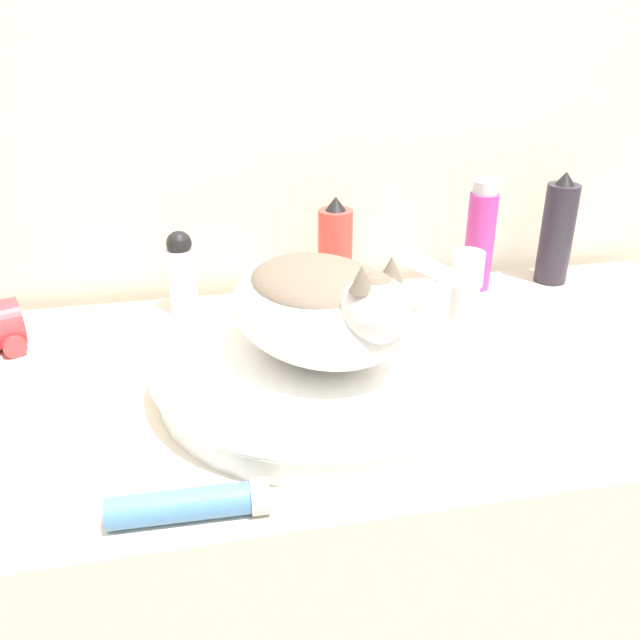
% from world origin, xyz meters
% --- Properties ---
extents(wall_back, '(8.00, 0.05, 2.40)m').
position_xyz_m(wall_back, '(0.00, 0.63, 1.20)').
color(wall_back, beige).
rests_on(wall_back, ground_plane).
extents(vanity_counter, '(1.23, 0.58, 0.81)m').
position_xyz_m(vanity_counter, '(0.00, 0.29, 0.41)').
color(vanity_counter, beige).
rests_on(vanity_counter, ground_plane).
extents(sink_basin, '(0.43, 0.43, 0.05)m').
position_xyz_m(sink_basin, '(-0.06, 0.26, 0.84)').
color(sink_basin, white).
rests_on(sink_basin, vanity_counter).
extents(cat, '(0.29, 0.33, 0.15)m').
position_xyz_m(cat, '(-0.06, 0.25, 0.93)').
color(cat, silver).
rests_on(cat, sink_basin).
extents(faucet, '(0.14, 0.09, 0.16)m').
position_xyz_m(faucet, '(0.17, 0.36, 0.89)').
color(faucet, silver).
rests_on(faucet, vanity_counter).
extents(spray_bottle_trigger, '(0.06, 0.06, 0.18)m').
position_xyz_m(spray_bottle_trigger, '(0.02, 0.52, 0.89)').
color(spray_bottle_trigger, '#DB3D33').
rests_on(spray_bottle_trigger, vanity_counter).
extents(deodorant_stick, '(0.04, 0.04, 0.14)m').
position_xyz_m(deodorant_stick, '(-0.23, 0.52, 0.88)').
color(deodorant_stick, silver).
rests_on(deodorant_stick, vanity_counter).
extents(shampoo_bottle_tall, '(0.05, 0.05, 0.19)m').
position_xyz_m(shampoo_bottle_tall, '(0.27, 0.52, 0.90)').
color(shampoo_bottle_tall, '#B2338C').
rests_on(shampoo_bottle_tall, vanity_counter).
extents(hairspray_can_black, '(0.06, 0.06, 0.20)m').
position_xyz_m(hairspray_can_black, '(0.41, 0.52, 0.90)').
color(hairspray_can_black, '#28232D').
rests_on(hairspray_can_black, vanity_counter).
extents(cream_tube, '(0.16, 0.04, 0.04)m').
position_xyz_m(cream_tube, '(-0.23, 0.04, 0.83)').
color(cream_tube, '#4C7FB2').
rests_on(cream_tube, vanity_counter).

